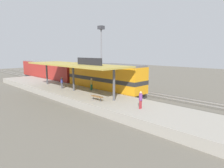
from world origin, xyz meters
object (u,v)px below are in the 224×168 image
Objects in this scene: freight_car at (91,74)px; person_walking at (91,84)px; light_mast at (101,42)px; person_waiting at (62,82)px; passenger_carriage_single at (48,71)px; person_boarding at (141,99)px; locomotive at (104,78)px; platform_bench at (97,97)px.

person_walking is (-7.16, -9.05, -0.12)m from freight_car.
person_waiting is (-12.68, -5.26, -6.54)m from light_mast.
light_mast is 15.21m from person_waiting.
person_boarding is (-5.12, -28.86, -0.46)m from passenger_carriage_single.
freight_car reaches higher than person_waiting.
freight_car is 7.19m from light_mast.
locomotive is at bearing 4.36° from person_walking.
passenger_carriage_single reaches higher than person_boarding.
light_mast is 6.84× the size of person_walking.
light_mast reaches higher than passenger_carriage_single.
person_boarding is (-12.92, -20.11, -6.54)m from light_mast.
person_waiting is (-4.88, 3.98, -0.56)m from locomotive.
locomotive is at bearing -39.23° from person_waiting.
person_waiting is at bearing 83.22° from platform_bench.
person_walking is at bearing 76.48° from person_boarding.
passenger_carriage_single is 13.21m from light_mast.
person_boarding reaches higher than platform_bench.
light_mast reaches higher than locomotive.
platform_bench is 0.99× the size of person_walking.
locomotive is at bearing -117.46° from freight_car.
freight_car is 21.98m from person_boarding.
person_waiting is (-4.88, -14.02, -0.46)m from passenger_carriage_single.
person_boarding is at bearing -90.94° from person_waiting.
freight_car reaches higher than person_walking.
person_waiting is at bearing 140.77° from locomotive.
light_mast is at bearing 49.85° from locomotive.
person_walking is 1.00× the size of person_boarding.
locomotive is 8.44× the size of person_waiting.
person_boarding is at bearing -116.25° from freight_car.
light_mast reaches higher than person_boarding.
passenger_carriage_single is at bearing 131.71° from light_mast.
passenger_carriage_single is at bearing 82.00° from person_walking.
person_walking is at bearing 56.72° from platform_bench.
locomotive is 8.44× the size of person_boarding.
freight_car is at bearing -172.93° from light_mast.
freight_car reaches higher than platform_bench.
locomotive is 0.72× the size of passenger_carriage_single.
freight_car is 7.02× the size of person_boarding.
person_waiting is at bearing -157.46° from light_mast.
locomotive is 12.02m from person_boarding.
passenger_carriage_single reaches higher than platform_bench.
freight_car is 11.54m from person_walking.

